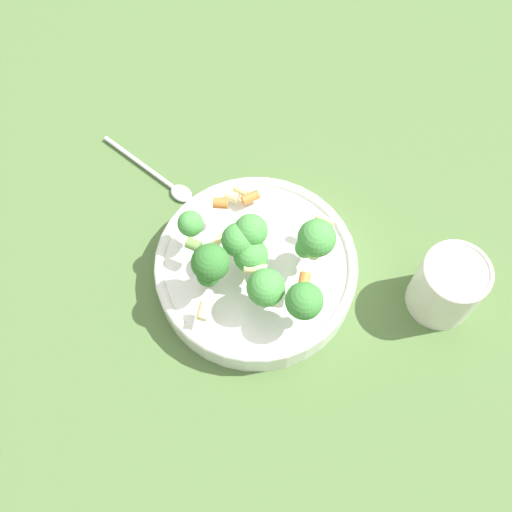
# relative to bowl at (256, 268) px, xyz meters

# --- Properties ---
(ground_plane) EXTENTS (3.00, 3.00, 0.00)m
(ground_plane) POSITION_rel_bowl_xyz_m (0.00, 0.00, -0.03)
(ground_plane) COLOR #4C6B38
(bowl) EXTENTS (0.27, 0.27, 0.05)m
(bowl) POSITION_rel_bowl_xyz_m (0.00, 0.00, 0.00)
(bowl) COLOR white
(bowl) RESTS_ON ground_plane
(pasta_salad) EXTENTS (0.22, 0.23, 0.10)m
(pasta_salad) POSITION_rel_bowl_xyz_m (0.01, 0.02, 0.08)
(pasta_salad) COLOR #8CB766
(pasta_salad) RESTS_ON bowl
(cup) EXTENTS (0.09, 0.09, 0.10)m
(cup) POSITION_rel_bowl_xyz_m (-0.20, 0.15, 0.02)
(cup) COLOR silver
(cup) RESTS_ON ground_plane
(spoon) EXTENTS (0.08, 0.17, 0.01)m
(spoon) POSITION_rel_bowl_xyz_m (0.05, -0.21, -0.02)
(spoon) COLOR silver
(spoon) RESTS_ON ground_plane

